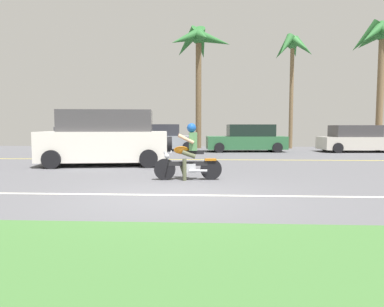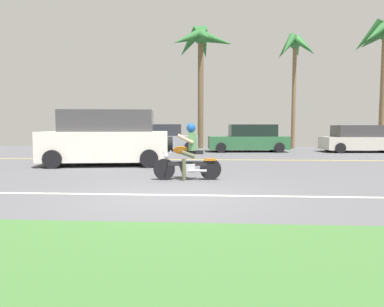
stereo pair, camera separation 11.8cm
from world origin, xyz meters
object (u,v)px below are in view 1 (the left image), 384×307
object	(u,v)px
parked_car_0	(76,141)
parked_car_3	(358,139)
suv_nearby	(106,139)
motorcyclist	(189,156)
palm_tree_2	(293,53)
parked_car_1	(164,138)
parked_car_2	(247,139)
palm_tree_0	(383,41)
motorcyclist_distant	(97,144)
palm_tree_1	(198,46)

from	to	relation	value
parked_car_0	parked_car_3	bearing A→B (deg)	6.58
suv_nearby	parked_car_3	distance (m)	14.29
motorcyclist	suv_nearby	xyz separation A→B (m)	(-3.29, 3.46, 0.34)
palm_tree_2	suv_nearby	bearing A→B (deg)	-131.48
parked_car_0	parked_car_1	xyz separation A→B (m)	(4.46, 2.44, 0.07)
parked_car_2	palm_tree_0	world-z (taller)	palm_tree_0
motorcyclist	parked_car_2	bearing A→B (deg)	75.82
suv_nearby	parked_car_2	bearing A→B (deg)	50.63
motorcyclist	parked_car_1	distance (m)	11.64
parked_car_3	motorcyclist_distant	size ratio (longest dim) A/B	3.02
parked_car_2	motorcyclist_distant	distance (m)	8.39
motorcyclist	palm_tree_0	size ratio (longest dim) A/B	0.23
parked_car_1	palm_tree_0	world-z (taller)	palm_tree_0
parked_car_2	palm_tree_0	bearing A→B (deg)	13.16
parked_car_0	parked_car_3	xyz separation A→B (m)	(15.61, 1.80, 0.04)
parked_car_2	palm_tree_1	world-z (taller)	palm_tree_1
parked_car_0	parked_car_1	bearing A→B (deg)	28.65
suv_nearby	palm_tree_2	bearing A→B (deg)	48.52
parked_car_1	motorcyclist_distant	world-z (taller)	parked_car_1
suv_nearby	parked_car_0	size ratio (longest dim) A/B	1.32
parked_car_1	parked_car_3	world-z (taller)	parked_car_1
motorcyclist	palm_tree_2	bearing A→B (deg)	66.84
suv_nearby	motorcyclist	bearing A→B (deg)	-46.44
motorcyclist	parked_car_1	world-z (taller)	parked_car_1
motorcyclist_distant	suv_nearby	bearing A→B (deg)	-67.20
palm_tree_1	parked_car_1	bearing A→B (deg)	-128.80
parked_car_3	palm_tree_0	world-z (taller)	palm_tree_0
parked_car_1	parked_car_3	distance (m)	11.17
parked_car_0	palm_tree_1	xyz separation A→B (m)	(6.43, 4.88, 6.06)
suv_nearby	motorcyclist_distant	world-z (taller)	suv_nearby
parked_car_1	palm_tree_0	bearing A→B (deg)	5.61
parked_car_1	palm_tree_0	distance (m)	14.55
suv_nearby	parked_car_0	bearing A→B (deg)	121.19
parked_car_3	palm_tree_1	bearing A→B (deg)	161.43
motorcyclist_distant	motorcyclist	bearing A→B (deg)	-56.16
suv_nearby	motorcyclist_distant	xyz separation A→B (m)	(-1.63, 3.88, -0.41)
suv_nearby	palm_tree_0	bearing A→B (deg)	32.89
motorcyclist	parked_car_3	size ratio (longest dim) A/B	0.41
palm_tree_0	palm_tree_1	distance (m)	11.34
suv_nearby	palm_tree_1	world-z (taller)	palm_tree_1
motorcyclist	palm_tree_0	distance (m)	17.90
parked_car_0	motorcyclist	bearing A→B (deg)	-53.57
parked_car_3	parked_car_1	bearing A→B (deg)	176.74
palm_tree_2	motorcyclist_distant	xyz separation A→B (m)	(-10.87, -6.57, -5.62)
suv_nearby	palm_tree_0	xyz separation A→B (m)	(14.35, 9.28, 5.63)
suv_nearby	parked_car_2	xyz separation A→B (m)	(6.02, 7.33, -0.25)
suv_nearby	palm_tree_0	world-z (taller)	palm_tree_0
parked_car_0	parked_car_1	distance (m)	5.08
parked_car_2	parked_car_3	bearing A→B (deg)	0.11
parked_car_2	parked_car_3	distance (m)	6.24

